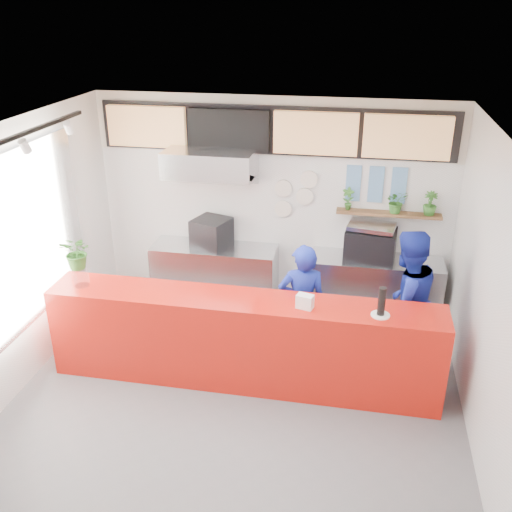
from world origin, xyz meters
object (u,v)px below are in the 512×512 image
Objects in this scene: panini_oven at (212,233)px; pepper_mill at (382,301)px; service_counter at (243,341)px; staff_center at (302,306)px; staff_right at (404,302)px; espresso_machine at (370,245)px.

pepper_mill is (2.34, -1.89, 0.16)m from panini_oven.
service_counter is 1.68m from pepper_mill.
service_counter is at bearing 28.37° from staff_center.
panini_oven is at bearing -58.14° from staff_right.
staff_right is 5.71× the size of pepper_mill.
staff_center is at bearing 146.33° from pepper_mill.
panini_oven is at bearing 141.14° from pepper_mill.
staff_center reaches higher than service_counter.
staff_center is 1.20m from staff_right.
panini_oven reaches higher than service_counter.
staff_right reaches higher than pepper_mill.
espresso_machine reaches higher than service_counter.
espresso_machine is 0.42× the size of staff_center.
espresso_machine is at bearing -131.70° from staff_center.
staff_center is (-0.77, -1.29, -0.32)m from espresso_machine.
pepper_mill is at bearing -3.26° from service_counter.
staff_center is at bearing 39.28° from service_counter.
staff_center is (1.45, -1.29, -0.32)m from panini_oven.
service_counter is 9.63× the size of panini_oven.
service_counter is at bearing -46.98° from panini_oven.
pepper_mill is (0.12, -1.89, 0.16)m from espresso_machine.
staff_center is 0.88× the size of staff_right.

